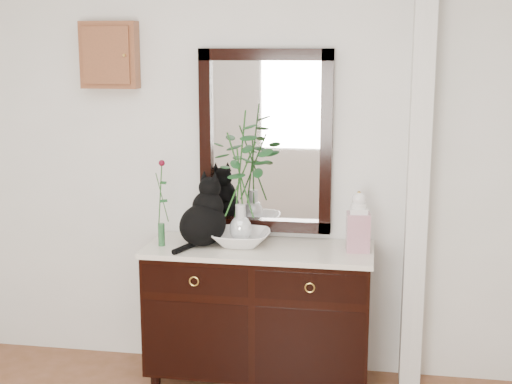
% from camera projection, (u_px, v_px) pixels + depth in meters
% --- Properties ---
extents(wall_back, '(3.60, 0.04, 2.70)m').
position_uv_depth(wall_back, '(249.00, 156.00, 4.32)').
color(wall_back, silver).
rests_on(wall_back, ground).
extents(pilaster, '(0.12, 0.20, 2.70)m').
position_uv_depth(pilaster, '(419.00, 162.00, 4.08)').
color(pilaster, silver).
rests_on(pilaster, ground).
extents(sideboard, '(1.33, 0.52, 0.82)m').
position_uv_depth(sideboard, '(259.00, 308.00, 4.23)').
color(sideboard, black).
rests_on(sideboard, ground).
extents(wall_mirror, '(0.80, 0.06, 1.10)m').
position_uv_depth(wall_mirror, '(265.00, 142.00, 4.27)').
color(wall_mirror, black).
rests_on(wall_mirror, wall_back).
extents(key_cabinet, '(0.35, 0.10, 0.40)m').
position_uv_depth(key_cabinet, '(110.00, 55.00, 4.30)').
color(key_cabinet, brown).
rests_on(key_cabinet, wall_back).
extents(cat, '(0.39, 0.43, 0.41)m').
position_uv_depth(cat, '(203.00, 211.00, 4.18)').
color(cat, black).
rests_on(cat, sideboard).
extents(lotus_bowl, '(0.36, 0.36, 0.09)m').
position_uv_depth(lotus_bowl, '(241.00, 238.00, 4.19)').
color(lotus_bowl, white).
rests_on(lotus_bowl, sideboard).
extents(vase_branches, '(0.41, 0.41, 0.79)m').
position_uv_depth(vase_branches, '(240.00, 176.00, 4.12)').
color(vase_branches, silver).
rests_on(vase_branches, lotus_bowl).
extents(bud_vase_rose, '(0.08, 0.08, 0.52)m').
position_uv_depth(bud_vase_rose, '(161.00, 202.00, 4.14)').
color(bud_vase_rose, '#2B5F33').
rests_on(bud_vase_rose, sideboard).
extents(ginger_jar, '(0.14, 0.14, 0.35)m').
position_uv_depth(ginger_jar, '(358.00, 221.00, 4.06)').
color(ginger_jar, silver).
rests_on(ginger_jar, sideboard).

